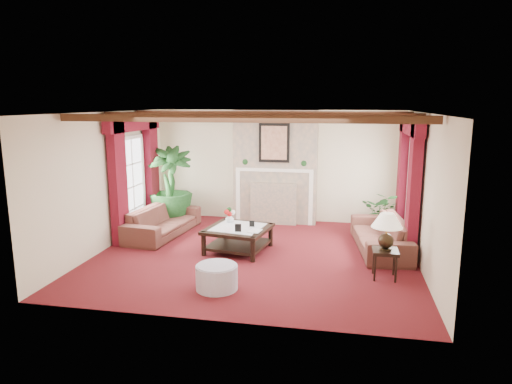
% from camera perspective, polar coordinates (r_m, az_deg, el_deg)
% --- Properties ---
extents(floor, '(6.00, 6.00, 0.00)m').
position_cam_1_polar(floor, '(8.85, -0.12, -7.84)').
color(floor, '#3F0B12').
rests_on(floor, ground).
extents(ceiling, '(6.00, 6.00, 0.00)m').
position_cam_1_polar(ceiling, '(8.37, -0.12, 9.91)').
color(ceiling, white).
rests_on(ceiling, floor).
extents(back_wall, '(6.00, 0.02, 2.70)m').
position_cam_1_polar(back_wall, '(11.19, 2.59, 3.29)').
color(back_wall, beige).
rests_on(back_wall, ground).
extents(left_wall, '(0.02, 5.50, 2.70)m').
position_cam_1_polar(left_wall, '(9.54, -18.10, 1.37)').
color(left_wall, beige).
rests_on(left_wall, ground).
extents(right_wall, '(0.02, 5.50, 2.70)m').
position_cam_1_polar(right_wall, '(8.47, 20.22, 0.04)').
color(right_wall, beige).
rests_on(right_wall, ground).
extents(ceiling_beams, '(6.00, 3.00, 0.12)m').
position_cam_1_polar(ceiling_beams, '(8.37, -0.12, 9.50)').
color(ceiling_beams, '#392012').
rests_on(ceiling_beams, ceiling).
extents(fireplace, '(2.00, 0.52, 2.70)m').
position_cam_1_polar(fireplace, '(10.88, 2.49, 10.20)').
color(fireplace, tan).
rests_on(fireplace, ground).
extents(french_door_left, '(0.10, 1.10, 2.16)m').
position_cam_1_polar(french_door_left, '(10.31, -15.53, 6.58)').
color(french_door_left, white).
rests_on(french_door_left, ground).
extents(french_door_right, '(0.10, 1.10, 2.16)m').
position_cam_1_polar(french_door_right, '(9.34, 19.41, 5.92)').
color(french_door_right, white).
rests_on(french_door_right, ground).
extents(curtains_left, '(0.20, 2.40, 2.55)m').
position_cam_1_polar(curtains_left, '(10.24, -15.10, 8.93)').
color(curtains_left, '#560B17').
rests_on(curtains_left, ground).
extents(curtains_right, '(0.20, 2.40, 2.55)m').
position_cam_1_polar(curtains_right, '(9.30, 18.90, 8.52)').
color(curtains_right, '#560B17').
rests_on(curtains_right, ground).
extents(sofa_left, '(2.31, 1.11, 0.85)m').
position_cam_1_polar(sofa_left, '(10.24, -11.56, -2.95)').
color(sofa_left, '#380F19').
rests_on(sofa_left, ground).
extents(sofa_right, '(2.37, 1.17, 0.87)m').
position_cam_1_polar(sofa_right, '(9.33, 15.30, -4.45)').
color(sofa_right, '#380F19').
rests_on(sofa_right, ground).
extents(potted_palm, '(2.31, 2.57, 1.04)m').
position_cam_1_polar(potted_palm, '(11.07, -10.61, -1.34)').
color(potted_palm, black).
rests_on(potted_palm, ground).
extents(small_plant, '(1.44, 1.48, 0.75)m').
position_cam_1_polar(small_plant, '(10.53, 15.55, -3.04)').
color(small_plant, black).
rests_on(small_plant, ground).
extents(coffee_table, '(1.33, 1.33, 0.47)m').
position_cam_1_polar(coffee_table, '(9.03, -2.25, -5.89)').
color(coffee_table, black).
rests_on(coffee_table, ground).
extents(side_table, '(0.43, 0.43, 0.49)m').
position_cam_1_polar(side_table, '(7.95, 15.78, -8.65)').
color(side_table, black).
rests_on(side_table, ground).
extents(ottoman, '(0.66, 0.66, 0.38)m').
position_cam_1_polar(ottoman, '(7.28, -4.93, -10.57)').
color(ottoman, '#A19BB0').
rests_on(ottoman, ground).
extents(table_lamp, '(0.50, 0.50, 0.64)m').
position_cam_1_polar(table_lamp, '(7.79, 16.00, -4.73)').
color(table_lamp, black).
rests_on(table_lamp, side_table).
extents(flower_vase, '(0.25, 0.26, 0.17)m').
position_cam_1_polar(flower_vase, '(9.32, -3.32, -3.29)').
color(flower_vase, silver).
rests_on(flower_vase, coffee_table).
extents(book, '(0.22, 0.09, 0.30)m').
position_cam_1_polar(book, '(8.66, -0.81, -3.99)').
color(book, black).
rests_on(book, coffee_table).
extents(photo_frame_a, '(0.12, 0.03, 0.16)m').
position_cam_1_polar(photo_frame_a, '(8.63, -2.26, -4.52)').
color(photo_frame_a, black).
rests_on(photo_frame_a, coffee_table).
extents(photo_frame_b, '(0.10, 0.03, 0.13)m').
position_cam_1_polar(photo_frame_b, '(8.96, -0.52, -4.01)').
color(photo_frame_b, black).
rests_on(photo_frame_b, coffee_table).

